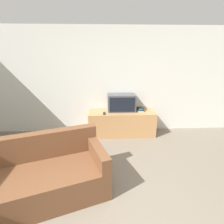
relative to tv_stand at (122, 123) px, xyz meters
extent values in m
cube|color=silver|center=(-0.54, 0.31, 1.00)|extent=(9.00, 0.06, 2.60)
cube|color=tan|center=(0.00, 0.00, 0.00)|extent=(1.64, 0.53, 0.61)
cube|color=#4C4C51|center=(-0.01, 0.08, 0.51)|extent=(0.68, 0.36, 0.42)
cube|color=black|center=(-0.01, -0.10, 0.51)|extent=(0.60, 0.01, 0.34)
cube|color=brown|center=(-1.51, -2.08, -0.09)|extent=(2.34, 1.53, 0.43)
cube|color=brown|center=(-1.63, -1.75, 0.34)|extent=(2.11, 0.87, 0.42)
cube|color=brown|center=(-0.55, -1.74, 0.03)|extent=(0.42, 0.86, 0.66)
cube|color=silver|center=(0.45, 0.05, 0.31)|extent=(0.16, 0.20, 0.02)
cube|color=#23478E|center=(0.46, 0.03, 0.33)|extent=(0.15, 0.17, 0.02)
cube|color=#23478E|center=(0.46, 0.04, 0.35)|extent=(0.15, 0.18, 0.02)
cube|color=#2D753D|center=(0.46, 0.03, 0.37)|extent=(0.11, 0.22, 0.02)
cube|color=black|center=(0.46, 0.02, 0.39)|extent=(0.17, 0.16, 0.02)
cube|color=black|center=(-0.44, -0.13, 0.31)|extent=(0.05, 0.17, 0.02)
camera|label=1|loc=(-0.43, -4.08, 1.67)|focal=28.00mm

